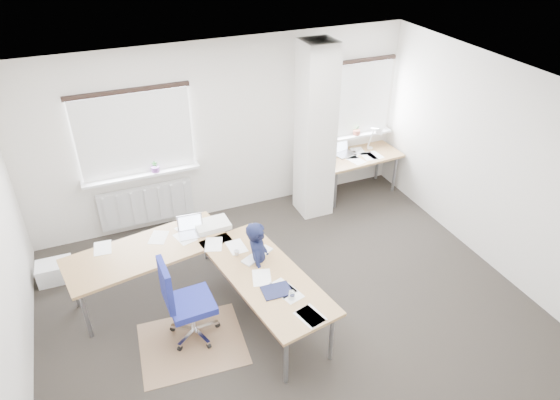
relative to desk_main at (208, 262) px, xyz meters
name	(u,v)px	position (x,y,z in m)	size (l,w,h in m)	color
ground	(287,307)	(0.88, -0.41, -0.69)	(6.00, 6.00, 0.00)	black
room_shell	(287,168)	(1.06, 0.04, 1.05)	(6.04, 5.04, 2.82)	silver
floor_mat	(192,344)	(-0.39, -0.55, -0.69)	(1.20, 1.01, 0.01)	#8A684B
white_crate	(55,271)	(-1.82, 1.29, -0.56)	(0.46, 0.32, 0.27)	white
desk_main	(208,262)	(0.00, 0.00, 0.00)	(2.82, 2.63, 0.96)	#8B5E3C
desk_side	(359,157)	(3.13, 1.74, -0.01)	(1.44, 0.79, 1.22)	#8B5E3C
task_chair	(189,316)	(-0.37, -0.42, -0.37)	(0.62, 0.61, 1.14)	navy
person	(259,265)	(0.58, -0.21, -0.07)	(0.45, 0.30, 1.24)	black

